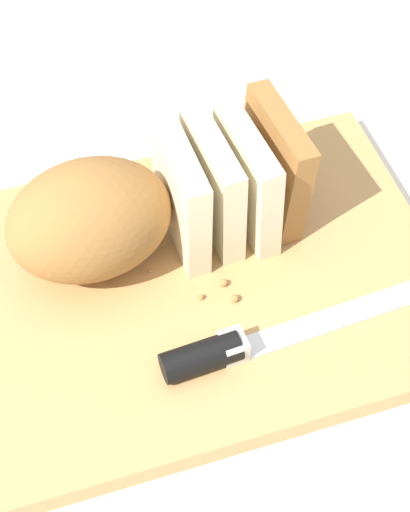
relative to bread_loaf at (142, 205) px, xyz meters
name	(u,v)px	position (x,y,z in m)	size (l,w,h in m)	color
ground_plane	(205,292)	(0.04, -0.05, -0.08)	(3.00, 3.00, 0.00)	silver
cutting_board	(205,284)	(0.04, -0.05, -0.07)	(0.41, 0.31, 0.02)	tan
bread_loaf	(142,205)	(0.00, 0.00, 0.00)	(0.26, 0.13, 0.11)	#996633
bread_knife	(233,347)	(0.04, -0.13, -0.04)	(0.25, 0.04, 0.03)	silver
crumb_near_knife	(201,297)	(0.03, -0.07, -0.05)	(0.00, 0.00, 0.00)	#A8753D
crumb_near_loaf	(235,298)	(0.06, -0.08, -0.05)	(0.01, 0.01, 0.01)	#A8753D
crumb_stray_left	(150,271)	(0.00, -0.03, -0.05)	(0.00, 0.00, 0.00)	#A8753D
crumb_stray_right	(224,283)	(0.05, -0.06, -0.05)	(0.01, 0.01, 0.01)	#A8753D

